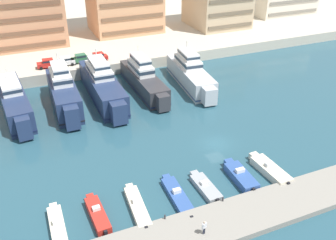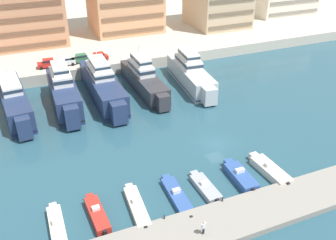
{
  "view_description": "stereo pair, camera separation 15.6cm",
  "coord_description": "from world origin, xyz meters",
  "px_view_note": "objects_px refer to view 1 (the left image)",
  "views": [
    {
      "loc": [
        -25.12,
        -40.54,
        31.2
      ],
      "look_at": [
        -5.59,
        5.54,
        2.5
      ],
      "focal_mm": 40.0,
      "sensor_mm": 36.0,
      "label": 1
    },
    {
      "loc": [
        -24.98,
        -40.6,
        31.2
      ],
      "look_at": [
        -5.59,
        5.54,
        2.5
      ],
      "focal_mm": 40.0,
      "sensor_mm": 36.0,
      "label": 2
    }
  ],
  "objects_px": {
    "yacht_charcoal_center_left": "(143,79)",
    "motorboat_grey_center": "(205,187)",
    "motorboat_blue_center_right": "(240,176)",
    "pedestrian_near_edge": "(204,226)",
    "car_red_center_left": "(98,57)",
    "motorboat_cream_mid_left": "(137,206)",
    "car_white_left": "(65,61)",
    "yacht_navy_far_left": "(14,101)",
    "motorboat_cream_mid_right": "(270,170)",
    "yacht_navy_mid_left": "(102,85)",
    "car_green_mid_left": "(80,58)",
    "yacht_navy_left": "(64,92)",
    "yacht_silver_center": "(190,73)",
    "car_red_far_left": "(47,63)",
    "motorboat_cream_far_left": "(58,228)",
    "motorboat_red_left": "(97,214)",
    "motorboat_blue_center_left": "(178,196)"
  },
  "relations": [
    {
      "from": "motorboat_blue_center_left",
      "to": "car_red_center_left",
      "type": "bearing_deg",
      "value": 88.62
    },
    {
      "from": "car_white_left",
      "to": "motorboat_red_left",
      "type": "bearing_deg",
      "value": -95.18
    },
    {
      "from": "motorboat_red_left",
      "to": "motorboat_cream_mid_left",
      "type": "height_order",
      "value": "motorboat_red_left"
    },
    {
      "from": "yacht_charcoal_center_left",
      "to": "car_green_mid_left",
      "type": "xyz_separation_m",
      "value": [
        -9.36,
        13.2,
        1.03
      ]
    },
    {
      "from": "yacht_charcoal_center_left",
      "to": "motorboat_grey_center",
      "type": "xyz_separation_m",
      "value": [
        -2.83,
        -30.8,
        -1.95
      ]
    },
    {
      "from": "car_red_far_left",
      "to": "car_green_mid_left",
      "type": "distance_m",
      "value": 6.74
    },
    {
      "from": "motorboat_cream_mid_right",
      "to": "motorboat_cream_mid_left",
      "type": "bearing_deg",
      "value": 178.98
    },
    {
      "from": "motorboat_grey_center",
      "to": "car_red_center_left",
      "type": "distance_m",
      "value": 43.61
    },
    {
      "from": "yacht_silver_center",
      "to": "car_white_left",
      "type": "xyz_separation_m",
      "value": [
        -22.07,
        13.99,
        0.98
      ]
    },
    {
      "from": "yacht_navy_mid_left",
      "to": "motorboat_blue_center_left",
      "type": "height_order",
      "value": "yacht_navy_mid_left"
    },
    {
      "from": "yacht_charcoal_center_left",
      "to": "motorboat_cream_mid_left",
      "type": "xyz_separation_m",
      "value": [
        -11.91,
        -30.85,
        -1.92
      ]
    },
    {
      "from": "yacht_silver_center",
      "to": "motorboat_cream_far_left",
      "type": "bearing_deg",
      "value": -135.88
    },
    {
      "from": "motorboat_cream_mid_left",
      "to": "pedestrian_near_edge",
      "type": "bearing_deg",
      "value": -54.28
    },
    {
      "from": "motorboat_cream_far_left",
      "to": "car_green_mid_left",
      "type": "bearing_deg",
      "value": 75.09
    },
    {
      "from": "car_white_left",
      "to": "motorboat_cream_far_left",
      "type": "bearing_deg",
      "value": -100.95
    },
    {
      "from": "motorboat_grey_center",
      "to": "car_red_center_left",
      "type": "bearing_deg",
      "value": 93.79
    },
    {
      "from": "motorboat_cream_mid_left",
      "to": "car_white_left",
      "type": "xyz_separation_m",
      "value": [
        -0.73,
        43.64,
        2.95
      ]
    },
    {
      "from": "motorboat_blue_center_right",
      "to": "yacht_navy_far_left",
      "type": "bearing_deg",
      "value": 130.19
    },
    {
      "from": "yacht_navy_mid_left",
      "to": "car_red_center_left",
      "type": "height_order",
      "value": "yacht_navy_mid_left"
    },
    {
      "from": "yacht_navy_far_left",
      "to": "motorboat_cream_mid_right",
      "type": "height_order",
      "value": "yacht_navy_far_left"
    },
    {
      "from": "motorboat_cream_far_left",
      "to": "car_white_left",
      "type": "xyz_separation_m",
      "value": [
        8.43,
        43.57,
        2.91
      ]
    },
    {
      "from": "car_red_center_left",
      "to": "car_white_left",
      "type": "bearing_deg",
      "value": 178.59
    },
    {
      "from": "motorboat_cream_mid_left",
      "to": "yacht_navy_left",
      "type": "bearing_deg",
      "value": 96.34
    },
    {
      "from": "motorboat_blue_center_right",
      "to": "motorboat_grey_center",
      "type": "bearing_deg",
      "value": 179.8
    },
    {
      "from": "motorboat_grey_center",
      "to": "car_green_mid_left",
      "type": "relative_size",
      "value": 1.54
    },
    {
      "from": "motorboat_blue_center_right",
      "to": "pedestrian_near_edge",
      "type": "distance_m",
      "value": 11.65
    },
    {
      "from": "motorboat_cream_mid_right",
      "to": "car_red_far_left",
      "type": "xyz_separation_m",
      "value": [
        -22.81,
        44.16,
        2.83
      ]
    },
    {
      "from": "yacht_navy_left",
      "to": "car_red_center_left",
      "type": "height_order",
      "value": "yacht_navy_left"
    },
    {
      "from": "yacht_silver_center",
      "to": "car_red_center_left",
      "type": "distance_m",
      "value": 20.52
    },
    {
      "from": "motorboat_cream_far_left",
      "to": "car_red_far_left",
      "type": "height_order",
      "value": "car_red_far_left"
    },
    {
      "from": "motorboat_cream_mid_left",
      "to": "car_white_left",
      "type": "relative_size",
      "value": 1.96
    },
    {
      "from": "yacht_charcoal_center_left",
      "to": "motorboat_blue_center_right",
      "type": "height_order",
      "value": "yacht_charcoal_center_left"
    },
    {
      "from": "motorboat_cream_mid_right",
      "to": "car_white_left",
      "type": "relative_size",
      "value": 1.86
    },
    {
      "from": "yacht_navy_mid_left",
      "to": "car_green_mid_left",
      "type": "xyz_separation_m",
      "value": [
        -1.26,
        13.41,
        0.77
      ]
    },
    {
      "from": "motorboat_blue_center_right",
      "to": "car_green_mid_left",
      "type": "xyz_separation_m",
      "value": [
        -11.69,
        44.01,
        2.81
      ]
    },
    {
      "from": "yacht_charcoal_center_left",
      "to": "motorboat_blue_center_right",
      "type": "relative_size",
      "value": 2.93
    },
    {
      "from": "motorboat_cream_far_left",
      "to": "car_green_mid_left",
      "type": "height_order",
      "value": "car_green_mid_left"
    },
    {
      "from": "car_red_center_left",
      "to": "pedestrian_near_edge",
      "type": "xyz_separation_m",
      "value": [
        -1.1,
        -50.56,
        -1.55
      ]
    },
    {
      "from": "car_green_mid_left",
      "to": "pedestrian_near_edge",
      "type": "bearing_deg",
      "value": -87.14
    },
    {
      "from": "motorboat_grey_center",
      "to": "car_red_far_left",
      "type": "height_order",
      "value": "car_red_far_left"
    },
    {
      "from": "car_green_mid_left",
      "to": "car_white_left",
      "type": "bearing_deg",
      "value": -172.86
    },
    {
      "from": "yacht_navy_left",
      "to": "motorboat_red_left",
      "type": "bearing_deg",
      "value": -92.56
    },
    {
      "from": "motorboat_red_left",
      "to": "motorboat_cream_mid_right",
      "type": "xyz_separation_m",
      "value": [
        23.26,
        -0.78,
        0.02
      ]
    },
    {
      "from": "yacht_charcoal_center_left",
      "to": "yacht_silver_center",
      "type": "height_order",
      "value": "yacht_silver_center"
    },
    {
      "from": "yacht_navy_mid_left",
      "to": "car_red_far_left",
      "type": "distance_m",
      "value": 15.44
    },
    {
      "from": "yacht_silver_center",
      "to": "motorboat_blue_center_right",
      "type": "bearing_deg",
      "value": -103.5
    },
    {
      "from": "motorboat_red_left",
      "to": "motorboat_blue_center_left",
      "type": "distance_m",
      "value": 9.82
    },
    {
      "from": "car_white_left",
      "to": "motorboat_blue_center_right",
      "type": "bearing_deg",
      "value": -71.06
    },
    {
      "from": "yacht_silver_center",
      "to": "car_green_mid_left",
      "type": "relative_size",
      "value": 4.86
    },
    {
      "from": "yacht_navy_mid_left",
      "to": "car_red_far_left",
      "type": "height_order",
      "value": "yacht_navy_mid_left"
    }
  ]
}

